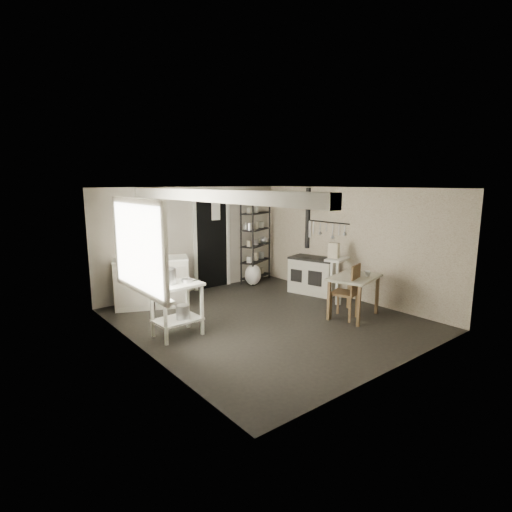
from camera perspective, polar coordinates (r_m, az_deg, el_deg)
floor at (r=7.17m, az=1.51°, el=-9.02°), size 5.00×5.00×0.00m
ceiling at (r=6.76m, az=1.61°, el=9.68°), size 5.00×5.00×0.00m
wall_back at (r=8.91m, az=-8.87°, el=2.32°), size 4.50×0.02×2.30m
wall_front at (r=5.26m, az=19.43°, el=-3.79°), size 4.50×0.02×2.30m
wall_left at (r=5.72m, az=-15.96°, el=-2.49°), size 0.02×5.00×2.30m
wall_right at (r=8.48m, az=13.26°, el=1.77°), size 0.02×5.00×2.30m
window at (r=5.85m, az=-16.63°, el=1.25°), size 0.12×1.76×1.28m
doorway at (r=9.13m, az=-6.30°, el=1.63°), size 0.96×0.10×2.08m
ceiling_beam at (r=6.06m, az=-7.19°, el=8.57°), size 0.18×5.00×0.18m
wallpaper_panel at (r=8.48m, az=13.22°, el=1.76°), size 0.01×5.00×2.30m
utensil_rail at (r=8.77m, az=10.04°, el=4.79°), size 0.06×1.20×0.44m
prep_table at (r=6.43m, az=-11.17°, el=-7.79°), size 0.77×0.56×0.85m
stockpot at (r=6.29m, az=-12.58°, el=-3.13°), size 0.37×0.37×0.30m
saucepan at (r=6.37m, az=-9.85°, el=-3.69°), size 0.21×0.21×0.10m
bucket at (r=6.43m, az=-10.42°, el=-7.90°), size 0.25×0.25×0.23m
base_cabinets at (r=8.06m, az=-14.66°, el=-3.76°), size 1.58×1.16×0.96m
mixing_bowl at (r=7.93m, az=-14.04°, el=-0.31°), size 0.28×0.28×0.06m
counter_cup at (r=7.70m, az=-16.99°, el=-0.68°), size 0.14×0.14×0.09m
shelf_rack at (r=9.66m, az=-0.05°, el=1.88°), size 0.98×0.69×1.93m
shelf_jar at (r=9.46m, az=-1.49°, el=4.21°), size 0.09×0.09×0.18m
storage_box_a at (r=9.41m, az=-0.90°, el=8.13°), size 0.36×0.32×0.24m
storage_box_b at (r=9.70m, az=0.68°, el=8.09°), size 0.27×0.25×0.16m
stove at (r=8.80m, az=8.20°, el=-2.46°), size 0.81×1.12×0.79m
stovepipe at (r=9.18m, az=7.41°, el=5.36°), size 0.13×0.13×1.44m
side_ledge at (r=8.20m, az=11.43°, el=-3.59°), size 0.66×0.49×0.91m
oats_box at (r=8.07m, az=11.03°, el=0.41°), size 0.18×0.23×0.30m
work_table at (r=7.40m, az=13.77°, el=-5.62°), size 1.13×0.91×0.75m
table_cup at (r=7.36m, az=15.62°, el=-2.34°), size 0.12×0.12×0.10m
chair at (r=7.26m, az=12.49°, el=-5.02°), size 0.53×0.54×1.00m
flour_sack at (r=9.43m, az=-0.44°, el=-2.74°), size 0.43×0.37×0.49m
floor_crock at (r=8.15m, az=11.65°, el=-6.27°), size 0.14×0.14×0.15m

